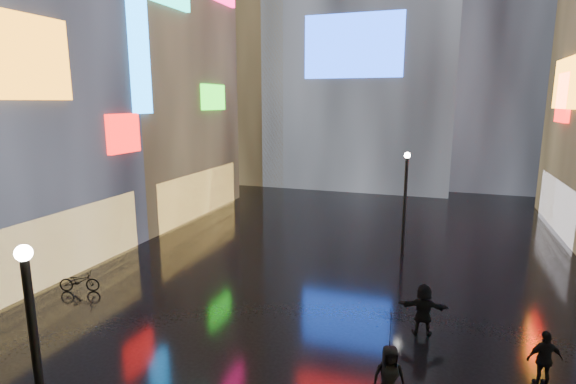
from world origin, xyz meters
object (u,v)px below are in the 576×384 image
at_px(pedestrian_3, 545,359).
at_px(lamp_near, 37,363).
at_px(bicycle, 79,281).
at_px(lamp_far, 405,197).

bearing_deg(pedestrian_3, lamp_near, 19.36).
bearing_deg(pedestrian_3, bicycle, -19.78).
xyz_separation_m(pedestrian_3, bicycle, (-16.65, 0.89, -0.37)).
xyz_separation_m(lamp_near, lamp_far, (5.20, 17.00, 0.00)).
relative_size(lamp_near, bicycle, 3.19).
height_order(lamp_near, lamp_far, same).
xyz_separation_m(lamp_near, bicycle, (-6.89, 8.00, -2.52)).
height_order(lamp_near, bicycle, lamp_near).
height_order(lamp_far, pedestrian_3, lamp_far).
bearing_deg(lamp_far, bicycle, -143.34).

